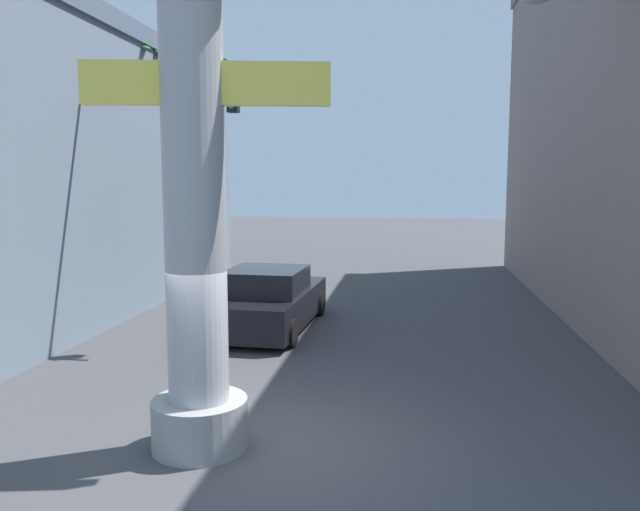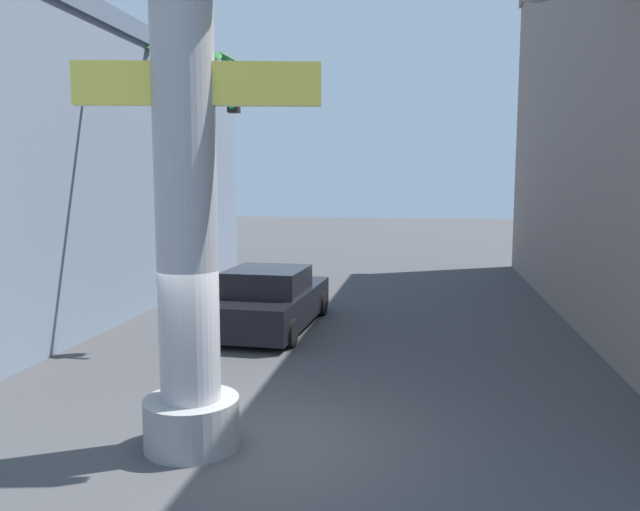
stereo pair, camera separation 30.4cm
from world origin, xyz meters
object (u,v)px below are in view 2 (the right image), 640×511
street_lamp (619,139)px  palm_tree_far_left (220,145)px  car_lead (271,301)px  palm_tree_mid_left (137,135)px  traffic_light_mast (115,155)px  neon_sign_pole (184,110)px

street_lamp → palm_tree_far_left: 17.80m
car_lead → palm_tree_mid_left: 7.04m
traffic_light_mast → palm_tree_far_left: 12.51m
street_lamp → traffic_light_mast: street_lamp is taller
street_lamp → traffic_light_mast: bearing=178.3°
palm_tree_far_left → traffic_light_mast: bearing=-82.4°
palm_tree_mid_left → neon_sign_pole: bearing=-61.1°
neon_sign_pole → car_lead: size_ratio=2.05×
street_lamp → palm_tree_far_left: size_ratio=0.83×
palm_tree_far_left → street_lamp: bearing=-45.5°
palm_tree_mid_left → palm_tree_far_left: (-0.17, 8.17, 0.16)m
car_lead → street_lamp: bearing=-12.9°
traffic_light_mast → neon_sign_pole: bearing=-55.0°
traffic_light_mast → car_lead: size_ratio=1.23×
street_lamp → car_lead: 8.60m
palm_tree_mid_left → palm_tree_far_left: 8.17m
traffic_light_mast → car_lead: 5.08m
neon_sign_pole → palm_tree_mid_left: neon_sign_pole is taller
neon_sign_pole → palm_tree_far_left: 18.83m
neon_sign_pole → palm_tree_mid_left: 11.20m
neon_sign_pole → traffic_light_mast: size_ratio=1.67×
car_lead → palm_tree_far_left: (-4.95, 10.97, 4.51)m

